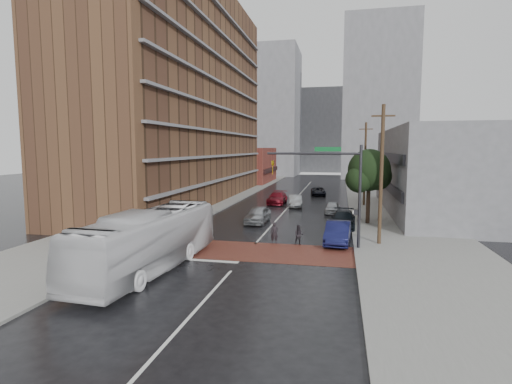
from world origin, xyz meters
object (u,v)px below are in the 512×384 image
Objects in this scene: suv_travel at (318,191)px; pedestrian_b at (299,235)px; car_travel_a at (258,215)px; car_travel_b at (295,201)px; car_travel_c at (277,198)px; car_parked_far at (332,207)px; transit_bus at (150,240)px; car_parked_mid at (343,219)px; car_parked_near at (338,233)px; pedestrian_a at (275,233)px.

pedestrian_b is at bearing -95.86° from suv_travel.
pedestrian_b is 9.00m from car_travel_a.
car_travel_b is at bearing 80.60° from car_travel_a.
car_travel_c is 1.36× the size of car_parked_far.
transit_bus reaches higher than car_parked_mid.
transit_bus is 8.59× the size of pedestrian_b.
car_parked_near is at bearing -90.59° from suv_travel.
pedestrian_b is at bearing -112.36° from car_parked_mid.
car_travel_c is at bearing 87.64° from transit_bus.
car_travel_b is at bearing 89.65° from pedestrian_b.
car_travel_b is at bearing 142.12° from car_parked_far.
pedestrian_a is (5.97, 7.71, -0.94)m from transit_bus.
car_travel_c is at bearing -120.88° from suv_travel.
suv_travel is at bearing 82.53° from transit_bus.
pedestrian_b is at bearing -90.85° from car_travel_b.
pedestrian_b is 0.29× the size of car_travel_c.
transit_bus is 9.80m from pedestrian_a.
transit_bus is 2.45× the size of car_travel_c.
car_travel_b is at bearing 117.41° from car_parked_mid.
car_travel_c is at bearing 91.64° from pedestrian_a.
car_travel_a is 1.23× the size of car_parked_far.
pedestrian_b is 0.39× the size of car_parked_far.
pedestrian_b is 18.72m from car_travel_b.
transit_bus is at bearing -134.55° from pedestrian_a.
car_travel_b is 0.85× the size of car_travel_c.
car_travel_c is (-3.08, 20.83, -0.05)m from pedestrian_a.
pedestrian_a is 18.58m from car_travel_b.
car_travel_b is 1.15× the size of car_parked_far.
car_parked_far is (3.84, 14.76, -0.15)m from pedestrian_a.
pedestrian_b is 0.30× the size of car_parked_near.
suv_travel is at bearing 100.29° from car_parked_mid.
car_parked_near is at bearing 43.10° from transit_bus.
car_travel_a is 13.13m from car_travel_c.
pedestrian_b is (7.76, 7.71, -1.01)m from transit_bus.
car_travel_b is 0.88× the size of car_parked_near.
transit_bus is 7.89× the size of pedestrian_a.
pedestrian_a reaches higher than car_travel_c.
pedestrian_a is at bearing -101.69° from car_parked_far.
suv_travel is 24.07m from car_parked_mid.
car_parked_mid is at bearing 47.99° from pedestrian_a.
pedestrian_b is 0.34× the size of car_travel_b.
car_parked_mid is 7.84m from car_parked_far.
transit_bus is 2.81× the size of suv_travel.
car_parked_mid is (3.50, -23.81, 0.13)m from suv_travel.
suv_travel is at bearing 80.55° from pedestrian_a.
car_travel_a reaches higher than car_parked_mid.
car_parked_near reaches higher than suv_travel.
car_parked_mid is at bearing -58.70° from car_travel_c.
car_parked_mid is at bearing 56.84° from transit_bus.
pedestrian_a is 15.25m from car_parked_far.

